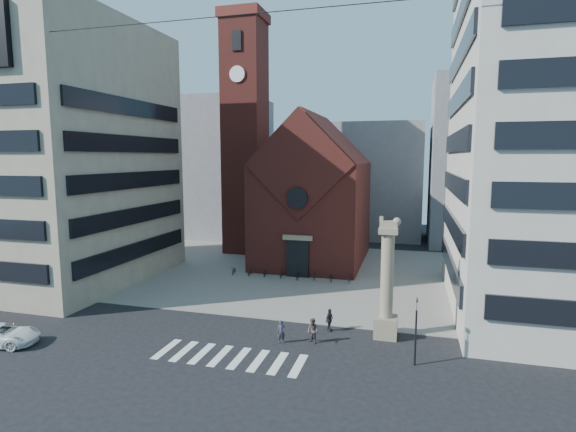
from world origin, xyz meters
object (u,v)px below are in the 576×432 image
object	(u,v)px
white_car	(0,335)
pedestrian_1	(313,331)
lion_column	(387,290)
pedestrian_0	(281,332)
traffic_light	(416,330)
scooter_0	(234,270)
pedestrian_2	(329,320)

from	to	relation	value
white_car	pedestrian_1	distance (m)	21.36
lion_column	pedestrian_0	bearing A→B (deg)	-156.48
lion_column	traffic_light	distance (m)	4.62
scooter_0	pedestrian_2	bearing A→B (deg)	-55.02
pedestrian_1	scooter_0	bearing A→B (deg)	164.78
traffic_light	scooter_0	size ratio (longest dim) A/B	2.71
traffic_light	lion_column	bearing A→B (deg)	116.46
white_car	scooter_0	xyz separation A→B (m)	(8.30, 21.53, -0.24)
white_car	pedestrian_0	distance (m)	19.21
lion_column	pedestrian_2	size ratio (longest dim) A/B	5.12
traffic_light	pedestrian_1	distance (m)	7.09
traffic_light	pedestrian_2	bearing A→B (deg)	146.56
pedestrian_0	scooter_0	size ratio (longest dim) A/B	1.01
lion_column	scooter_0	xyz separation A→B (m)	(-16.99, 13.07, -2.99)
lion_column	pedestrian_1	size ratio (longest dim) A/B	4.92
white_car	pedestrian_0	bearing A→B (deg)	-86.95
white_car	pedestrian_1	size ratio (longest dim) A/B	2.89
pedestrian_0	scooter_0	distance (m)	18.98
lion_column	pedestrian_2	distance (m)	4.83
traffic_light	scooter_0	xyz separation A→B (m)	(-18.98, 17.07, -1.82)
lion_column	pedestrian_0	world-z (taller)	lion_column
traffic_light	pedestrian_1	world-z (taller)	traffic_light
scooter_0	traffic_light	bearing A→B (deg)	-51.66
pedestrian_2	scooter_0	xyz separation A→B (m)	(-12.92, 13.07, -0.38)
pedestrian_0	pedestrian_2	world-z (taller)	pedestrian_2
pedestrian_0	pedestrian_1	xyz separation A→B (m)	(2.09, 0.52, 0.08)
pedestrian_1	lion_column	bearing A→B (deg)	63.94
white_car	pedestrian_2	bearing A→B (deg)	-81.75
traffic_light	scooter_0	world-z (taller)	traffic_light
white_car	scooter_0	bearing A→B (deg)	-34.56
white_car	pedestrian_0	world-z (taller)	pedestrian_0
pedestrian_2	scooter_0	size ratio (longest dim) A/B	1.07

